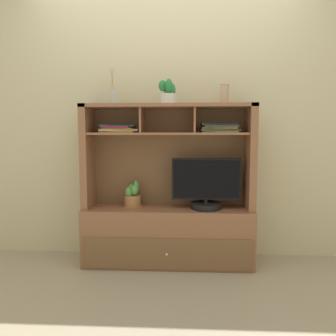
# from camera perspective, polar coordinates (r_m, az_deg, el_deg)

# --- Properties ---
(floor_plane) EXTENTS (6.00, 6.00, 0.02)m
(floor_plane) POSITION_cam_1_polar(r_m,az_deg,el_deg) (3.04, 0.00, -16.23)
(floor_plane) COLOR tan
(floor_plane) RESTS_ON ground
(back_wall) EXTENTS (6.00, 0.02, 2.80)m
(back_wall) POSITION_cam_1_polar(r_m,az_deg,el_deg) (3.06, 0.22, 10.84)
(back_wall) COLOR beige
(back_wall) RESTS_ON ground
(media_console) EXTENTS (1.46, 0.43, 1.39)m
(media_console) POSITION_cam_1_polar(r_m,az_deg,el_deg) (2.92, 0.01, -8.41)
(media_console) COLOR brown
(media_console) RESTS_ON ground
(tv_monitor) EXTENTS (0.59, 0.26, 0.44)m
(tv_monitor) POSITION_cam_1_polar(r_m,az_deg,el_deg) (2.83, 6.66, -3.46)
(tv_monitor) COLOR black
(tv_monitor) RESTS_ON media_console
(potted_orchid) EXTENTS (0.17, 0.17, 0.24)m
(potted_orchid) POSITION_cam_1_polar(r_m,az_deg,el_deg) (2.93, -6.16, -5.03)
(potted_orchid) COLOR #A97244
(potted_orchid) RESTS_ON media_console
(magazine_stack_left) EXTENTS (0.34, 0.22, 0.07)m
(magazine_stack_left) POSITION_cam_1_polar(r_m,az_deg,el_deg) (2.90, -8.59, 6.72)
(magazine_stack_left) COLOR gold
(magazine_stack_left) RESTS_ON media_console
(magazine_stack_centre) EXTENTS (0.35, 0.21, 0.08)m
(magazine_stack_centre) POSITION_cam_1_polar(r_m,az_deg,el_deg) (2.83, 8.98, 6.92)
(magazine_stack_centre) COLOR beige
(magazine_stack_centre) RESTS_ON media_console
(diffuser_bottle) EXTENTS (0.05, 0.05, 0.31)m
(diffuser_bottle) POSITION_cam_1_polar(r_m,az_deg,el_deg) (2.91, -9.62, 12.11)
(diffuser_bottle) COLOR #ADBAB5
(diffuser_bottle) RESTS_ON media_console
(potted_succulent) EXTENTS (0.15, 0.15, 0.21)m
(potted_succulent) POSITION_cam_1_polar(r_m,az_deg,el_deg) (2.82, 0.03, 12.72)
(potted_succulent) COLOR silver
(potted_succulent) RESTS_ON media_console
(ceramic_vase) EXTENTS (0.07, 0.07, 0.17)m
(ceramic_vase) POSITION_cam_1_polar(r_m,az_deg,el_deg) (2.85, 9.84, 12.58)
(ceramic_vase) COLOR tan
(ceramic_vase) RESTS_ON media_console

